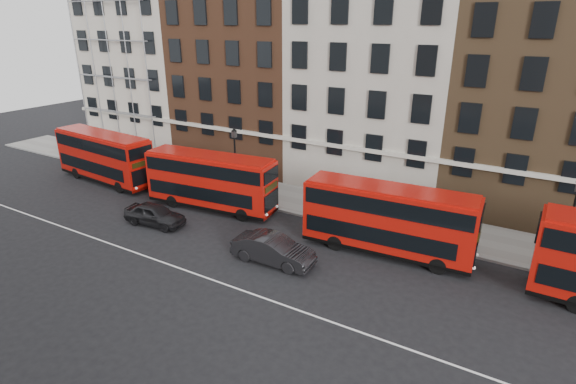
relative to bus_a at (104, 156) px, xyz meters
The scene contains 13 objects.
ground 21.17m from the bus_a, 16.13° to the right, with size 120.00×120.00×0.00m, color black.
pavement 20.86m from the bus_a, 12.97° to the left, with size 80.00×5.00×0.15m, color gray.
kerb 20.45m from the bus_a, ahead, with size 80.00×0.30×0.16m, color gray.
road_centre_line 21.81m from the bus_a, 21.22° to the right, with size 70.00×0.12×0.01m, color white.
building_terrace 24.57m from the bus_a, 31.16° to the left, with size 64.00×11.95×22.00m.
bus_a is the anchor object (origin of this frame).
bus_b 11.86m from the bus_a, ahead, with size 10.23×3.46×4.22m.
bus_c 25.46m from the bus_a, ahead, with size 10.30×3.08×4.27m.
car_rear 11.26m from the bus_a, 22.37° to the right, with size 1.79×4.44×1.51m, color black.
car_front 20.72m from the bus_a, 12.51° to the right, with size 1.74×4.99×1.64m, color black.
lamp_post_left 12.14m from the bus_a, 16.47° to the left, with size 0.44×0.44×5.33m.
lamp_post_right 34.93m from the bus_a, ahead, with size 0.44×0.44×5.33m.
iron_railings 21.41m from the bus_a, 18.73° to the left, with size 6.60×0.06×1.00m, color black, non-canonical shape.
Camera 1 is at (12.53, -18.21, 13.43)m, focal length 28.00 mm.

